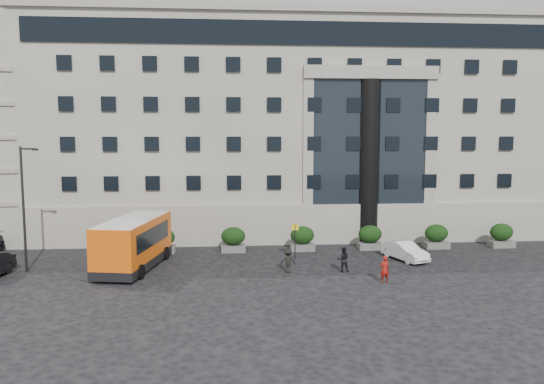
# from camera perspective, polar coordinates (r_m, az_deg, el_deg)

# --- Properties ---
(ground) EXTENTS (120.00, 120.00, 0.00)m
(ground) POSITION_cam_1_polar(r_m,az_deg,el_deg) (32.42, -6.24, -9.47)
(ground) COLOR black
(ground) RESTS_ON ground
(civic_building) EXTENTS (44.00, 24.00, 18.00)m
(civic_building) POSITION_cam_1_polar(r_m,az_deg,el_deg) (53.41, 0.83, 6.57)
(civic_building) COLOR gray
(civic_building) RESTS_ON ground
(entrance_column) EXTENTS (1.80, 1.80, 13.00)m
(entrance_column) POSITION_cam_1_polar(r_m,az_deg,el_deg) (42.97, 10.30, 3.17)
(entrance_column) COLOR black
(entrance_column) RESTS_ON ground
(apartment_far) EXTENTS (13.00, 13.00, 22.00)m
(apartment_far) POSITION_cam_1_polar(r_m,az_deg,el_deg) (74.66, -26.81, 7.37)
(apartment_far) COLOR brown
(apartment_far) RESTS_ON ground
(hedge_a) EXTENTS (1.80, 1.26, 1.84)m
(hedge_a) POSITION_cam_1_polar(r_m,az_deg,el_deg) (40.08, -11.67, -5.12)
(hedge_a) COLOR #60605D
(hedge_a) RESTS_ON ground
(hedge_b) EXTENTS (1.80, 1.26, 1.84)m
(hedge_b) POSITION_cam_1_polar(r_m,az_deg,el_deg) (39.77, -4.19, -5.10)
(hedge_b) COLOR #60605D
(hedge_b) RESTS_ON ground
(hedge_c) EXTENTS (1.80, 1.26, 1.84)m
(hedge_c) POSITION_cam_1_polar(r_m,az_deg,el_deg) (40.13, 3.28, -4.99)
(hedge_c) COLOR #60605D
(hedge_c) RESTS_ON ground
(hedge_d) EXTENTS (1.80, 1.26, 1.84)m
(hedge_d) POSITION_cam_1_polar(r_m,az_deg,el_deg) (41.15, 10.50, -4.80)
(hedge_d) COLOR #60605D
(hedge_d) RESTS_ON ground
(hedge_e) EXTENTS (1.80, 1.26, 1.84)m
(hedge_e) POSITION_cam_1_polar(r_m,az_deg,el_deg) (42.79, 17.26, -4.55)
(hedge_e) COLOR #60605D
(hedge_e) RESTS_ON ground
(hedge_f) EXTENTS (1.80, 1.26, 1.84)m
(hedge_f) POSITION_cam_1_polar(r_m,az_deg,el_deg) (44.97, 23.44, -4.27)
(hedge_f) COLOR #60605D
(hedge_f) RESTS_ON ground
(street_lamp) EXTENTS (1.16, 0.18, 8.00)m
(street_lamp) POSITION_cam_1_polar(r_m,az_deg,el_deg) (36.82, -25.10, -1.19)
(street_lamp) COLOR #262628
(street_lamp) RESTS_ON ground
(bus_stop_sign) EXTENTS (0.50, 0.08, 2.52)m
(bus_stop_sign) POSITION_cam_1_polar(r_m,az_deg,el_deg) (37.14, 2.50, -4.65)
(bus_stop_sign) COLOR #262628
(bus_stop_sign) RESTS_ON ground
(minibus) EXTENTS (4.12, 8.20, 3.27)m
(minibus) POSITION_cam_1_polar(r_m,az_deg,el_deg) (35.88, -14.67, -5.14)
(minibus) COLOR #EE590B
(minibus) RESTS_ON ground
(red_truck) EXTENTS (3.17, 5.06, 2.53)m
(red_truck) POSITION_cam_1_polar(r_m,az_deg,el_deg) (53.14, -25.00, -2.37)
(red_truck) COLOR #9B200B
(red_truck) RESTS_ON ground
(parked_car_d) EXTENTS (2.25, 4.65, 1.27)m
(parked_car_d) POSITION_cam_1_polar(r_m,az_deg,el_deg) (50.46, -22.91, -3.47)
(parked_car_d) COLOR black
(parked_car_d) RESTS_ON ground
(white_taxi) EXTENTS (2.63, 4.11, 1.28)m
(white_taxi) POSITION_cam_1_polar(r_m,az_deg,el_deg) (38.28, 14.09, -6.17)
(white_taxi) COLOR white
(white_taxi) RESTS_ON ground
(pedestrian_a) EXTENTS (0.62, 0.43, 1.61)m
(pedestrian_a) POSITION_cam_1_polar(r_m,az_deg,el_deg) (32.34, 12.01, -8.14)
(pedestrian_a) COLOR maroon
(pedestrian_a) RESTS_ON ground
(pedestrian_b) EXTENTS (0.83, 0.68, 1.61)m
(pedestrian_b) POSITION_cam_1_polar(r_m,az_deg,el_deg) (34.34, 7.66, -7.20)
(pedestrian_b) COLOR black
(pedestrian_b) RESTS_ON ground
(pedestrian_c) EXTENTS (1.02, 0.62, 1.54)m
(pedestrian_c) POSITION_cam_1_polar(r_m,az_deg,el_deg) (33.82, 1.73, -7.42)
(pedestrian_c) COLOR black
(pedestrian_c) RESTS_ON ground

